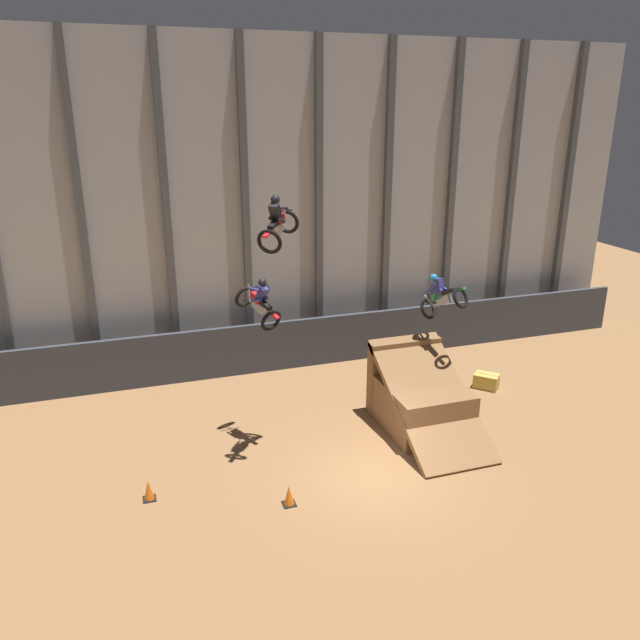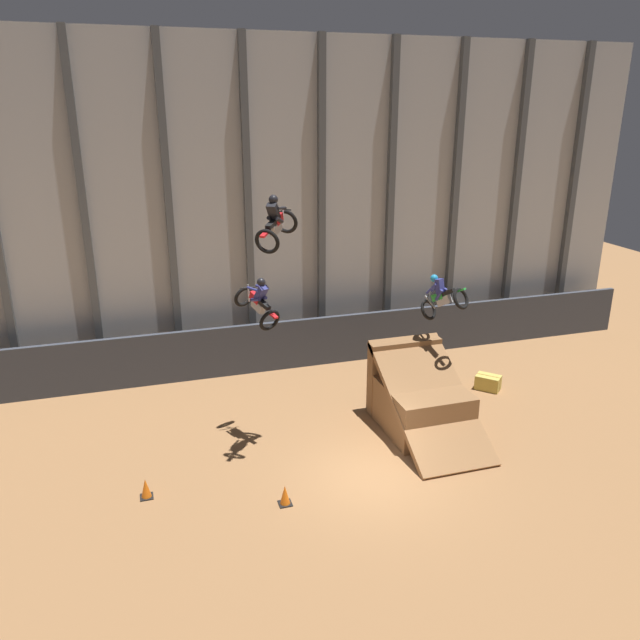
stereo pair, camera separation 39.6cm
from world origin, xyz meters
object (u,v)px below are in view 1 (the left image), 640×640
Objects in this scene: rider_bike_right_air at (442,297)px; traffic_cone_near_ramp at (289,496)px; rider_bike_center_air at (278,224)px; hay_bale_trackside at (486,381)px; traffic_cone_arena_edge at (149,491)px; rider_bike_left_air at (259,303)px; dirt_ramp at (418,398)px.

rider_bike_right_air is 8.43m from traffic_cone_near_ramp.
traffic_cone_near_ramp is at bearing -177.83° from rider_bike_right_air.
rider_bike_center_air is 1.64× the size of hay_bale_trackside.
traffic_cone_arena_edge is at bearing 164.91° from rider_bike_right_air.
rider_bike_left_air is at bearing 150.20° from rider_bike_right_air.
dirt_ramp is at bearing -33.81° from rider_bike_left_air.
rider_bike_right_air is (5.85, 0.85, -2.95)m from rider_bike_center_air.
rider_bike_center_air reaches higher than hay_bale_trackside.
rider_bike_center_air is 3.01× the size of traffic_cone_arena_edge.
dirt_ramp is 8.02× the size of traffic_cone_arena_edge.
dirt_ramp is 3.50m from rider_bike_right_air.
traffic_cone_arena_edge is 0.54× the size of hay_bale_trackside.
rider_bike_center_air reaches higher than traffic_cone_near_ramp.
hay_bale_trackside is (9.22, 4.77, -0.00)m from traffic_cone_near_ramp.
hay_bale_trackside is at bearing -7.41° from rider_bike_right_air.
rider_bike_center_air is at bearing 18.91° from traffic_cone_arena_edge.
rider_bike_right_air is at bearing 34.30° from dirt_ramp.
rider_bike_left_air is at bearing -174.71° from hay_bale_trackside.
traffic_cone_near_ramp is (-6.45, -3.73, -3.94)m from rider_bike_right_air.
traffic_cone_near_ramp is at bearing -152.64° from hay_bale_trackside.
rider_bike_left_air is 1.03× the size of rider_bike_right_air.
traffic_cone_near_ramp reaches higher than hay_bale_trackside.
hay_bale_trackside is (2.78, 1.04, -3.95)m from rider_bike_right_air.
rider_bike_left_air reaches higher than hay_bale_trackside.
traffic_cone_near_ramp is at bearing -116.98° from rider_bike_left_air.
rider_bike_left_air is 6.28m from traffic_cone_arena_edge.
rider_bike_center_air is 11.21m from hay_bale_trackside.
traffic_cone_arena_edge is at bearing -170.69° from rider_bike_left_air.
dirt_ramp is at bearing -155.38° from hay_bale_trackside.
rider_bike_left_air is 1.07× the size of rider_bike_center_air.
hay_bale_trackside is (8.63, 1.89, -6.90)m from rider_bike_center_air.
rider_bike_left_air reaches higher than traffic_cone_near_ramp.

